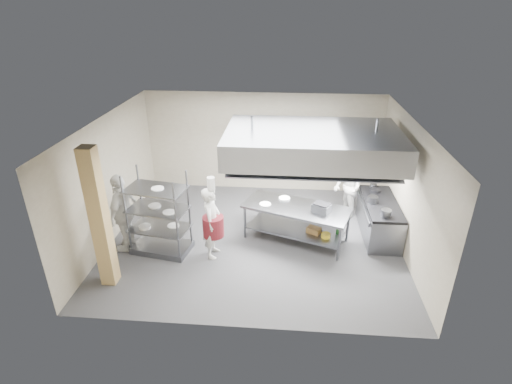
# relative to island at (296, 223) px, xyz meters

# --- Properties ---
(floor) EXTENTS (7.00, 7.00, 0.00)m
(floor) POSITION_rel_island_xyz_m (-1.00, -0.07, -0.46)
(floor) COLOR #28282A
(floor) RESTS_ON ground
(ceiling) EXTENTS (7.00, 7.00, 0.00)m
(ceiling) POSITION_rel_island_xyz_m (-1.00, -0.07, 2.54)
(ceiling) COLOR silver
(ceiling) RESTS_ON wall_back
(wall_back) EXTENTS (7.00, 0.00, 7.00)m
(wall_back) POSITION_rel_island_xyz_m (-1.00, 2.93, 1.04)
(wall_back) COLOR gray
(wall_back) RESTS_ON ground
(wall_left) EXTENTS (0.00, 6.00, 6.00)m
(wall_left) POSITION_rel_island_xyz_m (-4.50, -0.07, 1.04)
(wall_left) COLOR gray
(wall_left) RESTS_ON ground
(wall_right) EXTENTS (0.00, 6.00, 6.00)m
(wall_right) POSITION_rel_island_xyz_m (2.50, -0.07, 1.04)
(wall_right) COLOR gray
(wall_right) RESTS_ON ground
(column) EXTENTS (0.30, 0.30, 3.00)m
(column) POSITION_rel_island_xyz_m (-3.90, -1.97, 1.04)
(column) COLOR tan
(column) RESTS_ON floor
(exhaust_hood) EXTENTS (4.00, 2.50, 0.60)m
(exhaust_hood) POSITION_rel_island_xyz_m (0.30, 0.33, 1.94)
(exhaust_hood) COLOR gray
(exhaust_hood) RESTS_ON ceiling
(hood_strip_a) EXTENTS (1.60, 0.12, 0.04)m
(hood_strip_a) POSITION_rel_island_xyz_m (-0.60, 0.33, 1.62)
(hood_strip_a) COLOR white
(hood_strip_a) RESTS_ON exhaust_hood
(hood_strip_b) EXTENTS (1.60, 0.12, 0.04)m
(hood_strip_b) POSITION_rel_island_xyz_m (1.20, 0.33, 1.62)
(hood_strip_b) COLOR white
(hood_strip_b) RESTS_ON exhaust_hood
(wall_shelf) EXTENTS (1.50, 0.28, 0.04)m
(wall_shelf) POSITION_rel_island_xyz_m (0.80, 2.77, 1.04)
(wall_shelf) COLOR gray
(wall_shelf) RESTS_ON wall_back
(island) EXTENTS (2.72, 1.84, 0.91)m
(island) POSITION_rel_island_xyz_m (0.00, 0.00, 0.00)
(island) COLOR gray
(island) RESTS_ON floor
(island_worktop) EXTENTS (2.72, 1.84, 0.06)m
(island_worktop) POSITION_rel_island_xyz_m (0.00, 0.00, 0.42)
(island_worktop) COLOR gray
(island_worktop) RESTS_ON island
(island_undershelf) EXTENTS (2.49, 1.68, 0.04)m
(island_undershelf) POSITION_rel_island_xyz_m (0.00, 0.00, -0.16)
(island_undershelf) COLOR slate
(island_undershelf) RESTS_ON island
(pass_rack) EXTENTS (1.44, 1.00, 1.99)m
(pass_rack) POSITION_rel_island_xyz_m (-3.16, -0.73, 0.54)
(pass_rack) COLOR slate
(pass_rack) RESTS_ON floor
(cooking_range) EXTENTS (0.80, 2.00, 0.84)m
(cooking_range) POSITION_rel_island_xyz_m (2.08, 0.43, -0.04)
(cooking_range) COLOR slate
(cooking_range) RESTS_ON floor
(range_top) EXTENTS (0.78, 1.96, 0.06)m
(range_top) POSITION_rel_island_xyz_m (2.08, 0.43, 0.41)
(range_top) COLOR black
(range_top) RESTS_ON cooking_range
(chef_head) EXTENTS (0.45, 0.65, 1.71)m
(chef_head) POSITION_rel_island_xyz_m (-1.91, -0.82, 0.40)
(chef_head) COLOR white
(chef_head) RESTS_ON floor
(chef_line) EXTENTS (0.91, 1.02, 1.73)m
(chef_line) POSITION_rel_island_xyz_m (1.36, 1.31, 0.41)
(chef_line) COLOR silver
(chef_line) RESTS_ON floor
(chef_plating) EXTENTS (0.59, 1.17, 1.91)m
(chef_plating) POSITION_rel_island_xyz_m (-4.00, -0.70, 0.50)
(chef_plating) COLOR silver
(chef_plating) RESTS_ON floor
(griddle) EXTENTS (0.50, 0.47, 0.19)m
(griddle) POSITION_rel_island_xyz_m (0.57, -0.20, 0.55)
(griddle) COLOR slate
(griddle) RESTS_ON island_worktop
(wicker_basket) EXTENTS (0.39, 0.35, 0.14)m
(wicker_basket) POSITION_rel_island_xyz_m (0.43, -0.18, -0.07)
(wicker_basket) COLOR olive
(wicker_basket) RESTS_ON island_undershelf
(stockpot) EXTENTS (0.24, 0.24, 0.17)m
(stockpot) POSITION_rel_island_xyz_m (1.85, 0.39, 0.53)
(stockpot) COLOR gray
(stockpot) RESTS_ON range_top
(plate_stack) EXTENTS (0.28, 0.28, 0.05)m
(plate_stack) POSITION_rel_island_xyz_m (-3.16, -0.73, 0.18)
(plate_stack) COLOR white
(plate_stack) RESTS_ON pass_rack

